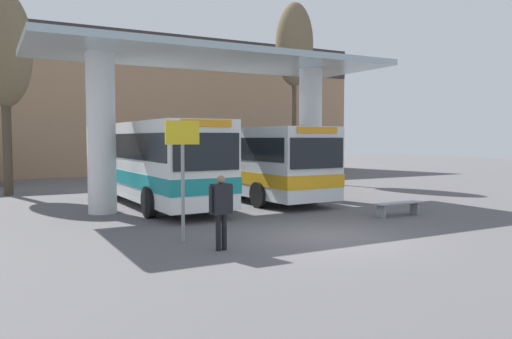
% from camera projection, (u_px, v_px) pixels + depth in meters
% --- Properties ---
extents(ground_plane, '(100.00, 100.00, 0.00)m').
position_uv_depth(ground_plane, '(325.00, 236.00, 13.56)').
color(ground_plane, '#565456').
extents(townhouse_backdrop, '(40.00, 0.58, 10.25)m').
position_uv_depth(townhouse_backdrop, '(115.00, 91.00, 34.79)').
color(townhouse_backdrop, '#9E7A5B').
rests_on(townhouse_backdrop, ground_plane).
extents(station_canopy, '(13.91, 5.22, 5.90)m').
position_uv_depth(station_canopy, '(217.00, 88.00, 19.53)').
color(station_canopy, silver).
rests_on(station_canopy, ground_plane).
extents(transit_bus_left_bay, '(2.85, 10.64, 3.27)m').
position_uv_depth(transit_bus_left_bay, '(153.00, 159.00, 19.96)').
color(transit_bus_left_bay, white).
rests_on(transit_bus_left_bay, ground_plane).
extents(transit_bus_center_bay, '(3.09, 10.38, 3.09)m').
position_uv_depth(transit_bus_center_bay, '(247.00, 159.00, 22.31)').
color(transit_bus_center_bay, silver).
rests_on(transit_bus_center_bay, ground_plane).
extents(waiting_bench_near_pillar, '(1.92, 0.44, 0.46)m').
position_uv_depth(waiting_bench_near_pillar, '(398.00, 206.00, 17.08)').
color(waiting_bench_near_pillar, gray).
rests_on(waiting_bench_near_pillar, ground_plane).
extents(info_sign_platform, '(0.90, 0.09, 3.11)m').
position_uv_depth(info_sign_platform, '(183.00, 156.00, 12.64)').
color(info_sign_platform, gray).
rests_on(info_sign_platform, ground_plane).
extents(pedestrian_waiting, '(0.66, 0.32, 1.79)m').
position_uv_depth(pedestrian_waiting, '(221.00, 205.00, 11.79)').
color(pedestrian_waiting, black).
rests_on(pedestrian_waiting, ground_plane).
extents(poplar_tree_behind_left, '(2.43, 2.43, 9.42)m').
position_uv_depth(poplar_tree_behind_left, '(4.00, 51.00, 22.82)').
color(poplar_tree_behind_left, '#473A2B').
rests_on(poplar_tree_behind_left, ground_plane).
extents(poplar_tree_behind_right, '(2.28, 2.28, 10.85)m').
position_uv_depth(poplar_tree_behind_right, '(294.00, 46.00, 30.18)').
color(poplar_tree_behind_right, '#473A2B').
rests_on(poplar_tree_behind_right, ground_plane).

